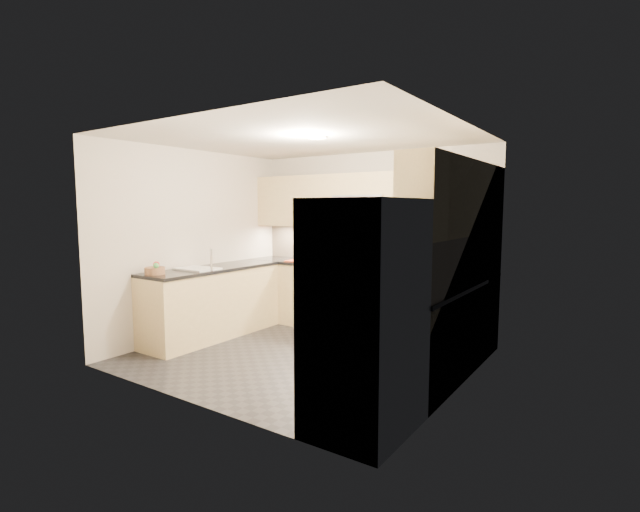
{
  "coord_description": "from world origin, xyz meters",
  "views": [
    {
      "loc": [
        3.13,
        -4.22,
        1.73
      ],
      "look_at": [
        0.0,
        0.35,
        1.15
      ],
      "focal_mm": 26.0,
      "sensor_mm": 36.0,
      "label": 1
    }
  ],
  "objects_px": {
    "microwave": "(363,210)",
    "fruit_basket": "(155,271)",
    "gas_range": "(358,300)",
    "utensil_bowl": "(445,266)",
    "refrigerator": "(366,316)",
    "cutting_board": "(302,261)"
  },
  "relations": [
    {
      "from": "microwave",
      "to": "fruit_basket",
      "type": "distance_m",
      "value": 2.82
    },
    {
      "from": "gas_range",
      "to": "microwave",
      "type": "relative_size",
      "value": 1.2
    },
    {
      "from": "microwave",
      "to": "utensil_bowl",
      "type": "height_order",
      "value": "microwave"
    },
    {
      "from": "refrigerator",
      "to": "fruit_basket",
      "type": "xyz_separation_m",
      "value": [
        -3.02,
        0.32,
        0.08
      ]
    },
    {
      "from": "fruit_basket",
      "to": "utensil_bowl",
      "type": "bearing_deg",
      "value": 37.69
    },
    {
      "from": "microwave",
      "to": "cutting_board",
      "type": "distance_m",
      "value": 1.2
    },
    {
      "from": "refrigerator",
      "to": "cutting_board",
      "type": "distance_m",
      "value": 3.34
    },
    {
      "from": "gas_range",
      "to": "fruit_basket",
      "type": "distance_m",
      "value": 2.68
    },
    {
      "from": "gas_range",
      "to": "microwave",
      "type": "distance_m",
      "value": 1.25
    },
    {
      "from": "gas_range",
      "to": "refrigerator",
      "type": "relative_size",
      "value": 0.51
    },
    {
      "from": "refrigerator",
      "to": "utensil_bowl",
      "type": "distance_m",
      "value": 2.48
    },
    {
      "from": "microwave",
      "to": "fruit_basket",
      "type": "bearing_deg",
      "value": -125.12
    },
    {
      "from": "gas_range",
      "to": "refrigerator",
      "type": "xyz_separation_m",
      "value": [
        1.45,
        -2.43,
        0.45
      ]
    },
    {
      "from": "refrigerator",
      "to": "utensil_bowl",
      "type": "relative_size",
      "value": 7.07
    },
    {
      "from": "microwave",
      "to": "refrigerator",
      "type": "bearing_deg",
      "value": -60.38
    },
    {
      "from": "refrigerator",
      "to": "cutting_board",
      "type": "relative_size",
      "value": 4.11
    },
    {
      "from": "refrigerator",
      "to": "utensil_bowl",
      "type": "bearing_deg",
      "value": 95.71
    },
    {
      "from": "gas_range",
      "to": "fruit_basket",
      "type": "height_order",
      "value": "fruit_basket"
    },
    {
      "from": "refrigerator",
      "to": "fruit_basket",
      "type": "height_order",
      "value": "refrigerator"
    },
    {
      "from": "gas_range",
      "to": "refrigerator",
      "type": "height_order",
      "value": "refrigerator"
    },
    {
      "from": "refrigerator",
      "to": "utensil_bowl",
      "type": "height_order",
      "value": "refrigerator"
    },
    {
      "from": "fruit_basket",
      "to": "cutting_board",
      "type": "bearing_deg",
      "value": 72.09
    }
  ]
}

